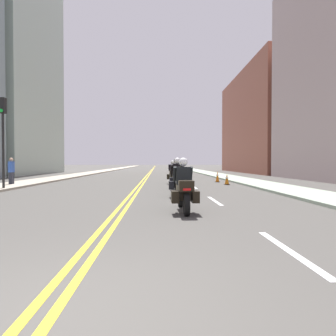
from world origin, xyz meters
The scene contains 16 objects.
ground_plane centered at (0.00, 48.00, 0.00)m, with size 264.00×264.00×0.00m, color #464440.
sidewalk_left centered at (-7.70, 48.00, 0.06)m, with size 2.52×144.00×0.12m, color #A49A88.
sidewalk_right centered at (7.70, 48.00, 0.06)m, with size 2.52×144.00×0.12m, color #96A791.
centreline_yellow_inner centered at (-0.12, 48.00, 0.00)m, with size 0.12×132.00×0.01m, color yellow.
centreline_yellow_outer centered at (0.12, 48.00, 0.00)m, with size 0.12×132.00×0.01m, color yellow.
lane_dashes_white centered at (3.22, 29.00, 0.00)m, with size 0.14×56.40×0.01m.
building_left_1 centered at (-17.41, 33.09, 15.98)m, with size 9.12×14.73×31.95m.
building_right_1 centered at (16.84, 38.30, 7.19)m, with size 7.97×21.53×14.39m.
motorcycle_0 centered at (1.85, 5.71, 0.63)m, with size 0.77×2.18×1.57m.
motorcycle_1 centered at (1.94, 9.41, 0.67)m, with size 0.76×2.12×1.63m.
motorcycle_2 centered at (2.09, 12.53, 0.66)m, with size 0.77×2.24×1.65m.
motorcycle_3 centered at (2.11, 16.72, 0.65)m, with size 0.78×2.26×1.57m.
traffic_cone_0 centered at (5.55, 15.59, 0.35)m, with size 0.35×0.35×0.70m.
traffic_cone_1 centered at (5.47, 18.10, 0.40)m, with size 0.31×0.31×0.80m.
traffic_light_near centered at (-6.84, 12.39, 3.26)m, with size 0.28×0.38×4.74m.
pedestrian_0 centered at (-7.84, 15.16, 0.89)m, with size 0.23×0.37×1.72m.
Camera 1 is at (1.10, -2.46, 1.43)m, focal length 30.33 mm.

